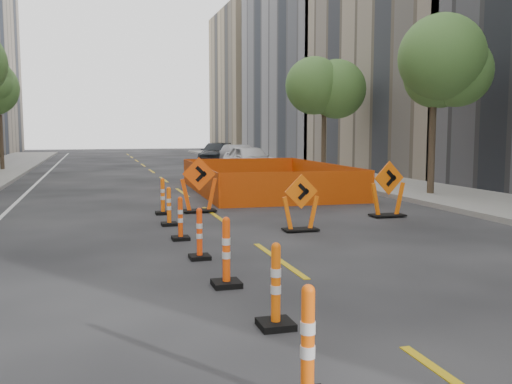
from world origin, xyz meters
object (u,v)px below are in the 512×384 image
object	(u,v)px
channelizer_8	(163,196)
parked_car_mid	(239,156)
chevron_sign_right	(388,189)
parked_car_near	(249,160)
chevron_sign_left	(199,185)
channelizer_7	(169,206)
channelizer_3	(276,285)
channelizer_6	(180,218)
channelizer_5	(199,234)
parked_car_far	(216,153)
channelizer_2	(308,346)
chevron_sign_center	(301,203)
channelizer_4	(226,252)

from	to	relation	value
channelizer_8	parked_car_mid	bearing A→B (deg)	69.67
chevron_sign_right	parked_car_near	xyz separation A→B (m)	(0.38, 16.02, 0.02)
channelizer_8	chevron_sign_left	distance (m)	1.12
channelizer_7	channelizer_3	bearing A→B (deg)	-87.91
channelizer_6	channelizer_8	distance (m)	3.96
channelizer_8	chevron_sign_right	distance (m)	6.37
channelizer_8	chevron_sign_left	bearing A→B (deg)	7.18
channelizer_3	chevron_sign_left	bearing A→B (deg)	85.08
channelizer_3	channelizer_5	bearing A→B (deg)	93.24
chevron_sign_right	parked_car_far	bearing A→B (deg)	82.12
channelizer_3	channelizer_7	world-z (taller)	channelizer_3
channelizer_5	chevron_sign_left	size ratio (longest dim) A/B	0.60
chevron_sign_left	channelizer_3	bearing A→B (deg)	-79.40
channelizer_8	channelizer_7	bearing A→B (deg)	-92.18
channelizer_6	channelizer_5	bearing A→B (deg)	-88.07
channelizer_2	chevron_sign_right	world-z (taller)	chevron_sign_right
channelizer_2	parked_car_far	distance (m)	37.25
channelizer_2	chevron_sign_left	distance (m)	12.07
channelizer_6	channelizer_8	bearing A→B (deg)	88.89
channelizer_3	chevron_sign_center	bearing A→B (deg)	67.07
chevron_sign_center	channelizer_2	bearing A→B (deg)	-110.07
parked_car_mid	channelizer_4	bearing A→B (deg)	-106.52
channelizer_2	chevron_sign_left	xyz separation A→B (m)	(1.21, 12.00, 0.26)
channelizer_3	parked_car_near	bearing A→B (deg)	75.49
channelizer_3	channelizer_6	bearing A→B (deg)	92.80
channelizer_2	channelizer_8	size ratio (longest dim) A/B	1.04
channelizer_5	chevron_sign_left	xyz separation A→B (m)	(1.09, 6.07, 0.33)
channelizer_2	parked_car_near	distance (m)	26.49
parked_car_mid	channelizer_8	bearing A→B (deg)	-112.21
chevron_sign_center	parked_car_near	distance (m)	17.82
channelizer_3	channelizer_8	distance (m)	9.89
chevron_sign_center	parked_car_mid	world-z (taller)	parked_car_mid
channelizer_8	channelizer_5	bearing A→B (deg)	-90.10
channelizer_3	chevron_sign_right	size ratio (longest dim) A/B	0.68
channelizer_7	chevron_sign_center	world-z (taller)	chevron_sign_center
channelizer_2	chevron_sign_left	size ratio (longest dim) A/B	0.67
parked_car_far	parked_car_near	bearing A→B (deg)	-73.03
channelizer_8	chevron_sign_left	world-z (taller)	chevron_sign_left
channelizer_2	chevron_sign_center	size ratio (longest dim) A/B	0.80
channelizer_7	chevron_sign_center	xyz separation A→B (m)	(2.92, -1.68, 0.19)
channelizer_6	parked_car_mid	xyz separation A→B (m)	(7.25, 23.31, 0.25)
channelizer_5	parked_car_near	xyz separation A→B (m)	(6.36, 19.75, 0.32)
channelizer_3	parked_car_far	distance (m)	35.24
channelizer_6	parked_car_far	distance (m)	29.50
channelizer_3	parked_car_mid	size ratio (longest dim) A/B	0.24
parked_car_near	channelizer_8	bearing A→B (deg)	-119.74
channelizer_6	channelizer_4	bearing A→B (deg)	-88.17
parked_car_far	channelizer_6	bearing A→B (deg)	-84.24
channelizer_6	parked_car_mid	distance (m)	24.41
chevron_sign_center	parked_car_near	world-z (taller)	parked_car_near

